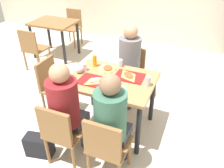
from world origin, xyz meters
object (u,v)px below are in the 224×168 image
chair_left_end (53,83)px  person_far_side (129,60)px  paper_plate_center (107,68)px  chair_far_side (131,70)px  person_in_red (66,106)px  condiment_bottle (95,61)px  background_chair_far (73,25)px  pizza_slice_c (108,68)px  plastic_cup_a (120,63)px  background_table (54,28)px  plastic_cup_c (84,67)px  main_table (112,86)px  pizza_slice_a (95,80)px  foil_bundle (79,69)px  person_in_brown_jacket (112,118)px  chair_near_left (62,131)px  tray_red_far (129,77)px  soda_can (148,81)px  background_chair_near (33,47)px  plastic_cup_b (103,90)px  paper_plate_near_edge (117,90)px  tray_red_near (94,81)px  pizza_slice_b (128,75)px  chair_near_right (106,146)px  handbag (39,146)px

chair_left_end → person_far_side: (0.91, 0.64, 0.25)m
paper_plate_center → chair_far_side: bearing=74.4°
person_in_red → condiment_bottle: 0.87m
chair_far_side → background_chair_far: same height
chair_left_end → pizza_slice_c: size_ratio=3.17×
plastic_cup_a → background_table: bearing=146.3°
plastic_cup_c → person_in_red: bearing=-77.4°
main_table → condiment_bottle: 0.45m
pizza_slice_a → main_table: bearing=42.8°
condiment_bottle → foil_bundle: size_ratio=1.60×
person_in_brown_jacket → condiment_bottle: person_in_brown_jacket is taller
chair_near_left → foil_bundle: foil_bundle is taller
tray_red_far → plastic_cup_c: (-0.60, -0.06, 0.04)m
main_table → tray_red_far: tray_red_far is taller
main_table → soda_can: soda_can is taller
main_table → pizza_slice_c: 0.28m
background_table → background_chair_near: bearing=-90.0°
plastic_cup_b → soda_can: (0.42, 0.36, 0.01)m
plastic_cup_a → background_chair_near: (-1.99, 0.59, -0.33)m
paper_plate_near_edge → condiment_bottle: bearing=138.8°
tray_red_near → person_far_side: bearing=76.8°
person_in_brown_jacket → plastic_cup_b: size_ratio=12.45×
chair_near_left → person_in_red: person_in_red is taller
plastic_cup_b → pizza_slice_b: bearing=72.3°
plastic_cup_c → chair_far_side: bearing=59.9°
chair_near_right → paper_plate_near_edge: chair_near_right is taller
chair_far_side → pizza_slice_b: (0.17, -0.66, 0.31)m
person_far_side → tray_red_far: 0.55m
paper_plate_near_edge → pizza_slice_a: size_ratio=0.89×
main_table → background_chair_near: background_chair_near is taller
plastic_cup_b → chair_far_side: bearing=91.3°
chair_near_right → condiment_bottle: size_ratio=5.22×
tray_red_far → handbag: bearing=-131.0°
foil_bundle → paper_plate_center: bearing=39.6°
tray_red_near → soda_can: size_ratio=2.95×
chair_near_right → person_in_red: bearing=165.0°
paper_plate_near_edge → plastic_cup_c: bearing=154.3°
pizza_slice_b → person_far_side: bearing=108.2°
tray_red_near → plastic_cup_b: 0.29m
pizza_slice_b → background_table: pizza_slice_b is taller
pizza_slice_a → background_chair_near: size_ratio=0.30×
chair_near_left → paper_plate_center: chair_near_left is taller
foil_bundle → background_table: foil_bundle is taller
person_in_red → soda_can: bearing=43.1°
plastic_cup_a → background_chair_near: size_ratio=0.12×
paper_plate_near_edge → background_table: paper_plate_near_edge is taller
pizza_slice_c → handbag: (-0.47, -1.00, -0.64)m
pizza_slice_a → background_table: size_ratio=0.28×
chair_near_right → background_chair_far: bearing=125.6°
background_chair_near → pizza_slice_b: bearing=-20.3°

